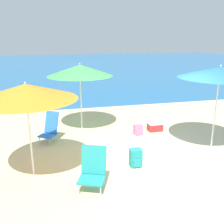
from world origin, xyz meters
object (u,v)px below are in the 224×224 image
beach_umbrella_orange (26,92)px  beach_chair_teal (93,168)px  backpack_teal (136,158)px  cooler_box (155,126)px  water_bottle (51,132)px  beach_umbrella_green (80,70)px  beach_chair_blue (50,128)px  beach_umbrella_blue (220,72)px  backpack_pink (138,130)px

beach_umbrella_orange → beach_chair_teal: 2.02m
backpack_teal → cooler_box: 2.49m
beach_umbrella_orange → beach_chair_teal: beach_umbrella_orange is taller
water_bottle → beach_umbrella_green: bearing=22.8°
beach_umbrella_orange → water_bottle: bearing=80.2°
beach_chair_blue → beach_umbrella_blue: bearing=14.7°
beach_umbrella_blue → backpack_teal: bearing=-167.9°
beach_umbrella_green → backpack_pink: beach_umbrella_green is taller
beach_umbrella_blue → cooler_box: 2.66m
beach_chair_teal → cooler_box: beach_chair_teal is taller
water_bottle → backpack_pink: bearing=-11.3°
beach_chair_blue → cooler_box: 3.28m
beach_chair_blue → water_bottle: (0.01, 0.40, -0.30)m
beach_chair_blue → backpack_pink: bearing=31.6°
beach_umbrella_green → water_bottle: (-1.00, -0.42, -1.81)m
beach_chair_blue → backpack_teal: beach_chair_blue is taller
beach_umbrella_blue → beach_chair_teal: bearing=-162.1°
beach_chair_teal → beach_umbrella_green: bearing=109.0°
beach_umbrella_orange → backpack_teal: size_ratio=4.88×
backpack_pink → cooler_box: size_ratio=0.68×
backpack_teal → beach_umbrella_orange: bearing=175.5°
beach_umbrella_blue → backpack_teal: size_ratio=5.25×
beach_chair_blue → backpack_pink: beach_chair_blue is taller
beach_umbrella_orange → backpack_pink: size_ratio=6.62×
beach_umbrella_green → beach_umbrella_orange: size_ratio=1.03×
beach_umbrella_orange → cooler_box: size_ratio=4.48×
beach_umbrella_blue → beach_chair_teal: beach_umbrella_blue is taller
water_bottle → cooler_box: (3.27, -0.34, 0.04)m
backpack_teal → water_bottle: (-1.90, 2.42, -0.10)m
water_bottle → beach_umbrella_blue: bearing=-24.3°
beach_chair_teal → beach_umbrella_blue: bearing=40.2°
beach_umbrella_blue → beach_umbrella_orange: size_ratio=1.08×
backpack_pink → water_bottle: bearing=168.7°
beach_umbrella_blue → beach_chair_blue: (-4.25, 1.51, -1.64)m
beach_chair_teal → water_bottle: beach_chair_teal is taller
beach_umbrella_green → backpack_teal: beach_umbrella_green is taller
beach_umbrella_green → beach_chair_teal: bearing=-93.4°
beach_umbrella_green → backpack_teal: size_ratio=5.02×
beach_chair_teal → backpack_pink: bearing=76.2°
beach_umbrella_orange → beach_chair_blue: bearing=78.3°
beach_chair_blue → cooler_box: size_ratio=1.84×
backpack_teal → water_bottle: bearing=128.1°
beach_chair_teal → beach_chair_blue: (-0.81, 2.63, -0.00)m
beach_umbrella_orange → beach_chair_blue: (0.38, 1.84, -1.43)m
beach_umbrella_orange → backpack_teal: bearing=-4.5°
beach_umbrella_orange → backpack_pink: bearing=29.7°
beach_umbrella_blue → beach_umbrella_orange: beach_umbrella_blue is taller
beach_chair_teal → beach_chair_blue: 2.75m
beach_umbrella_green → beach_chair_blue: size_ratio=2.50×
backpack_teal → water_bottle: size_ratio=1.56×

